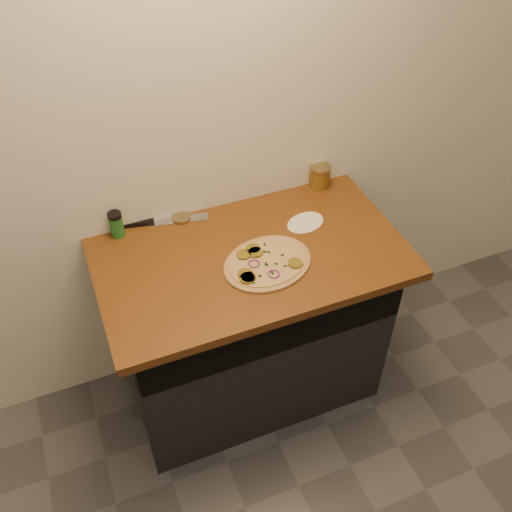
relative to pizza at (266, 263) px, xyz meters
name	(u,v)px	position (x,y,z in m)	size (l,w,h in m)	color
cabinet	(249,326)	(-0.03, 0.11, -0.48)	(1.10, 0.60, 0.86)	black
countertop	(251,257)	(-0.03, 0.08, -0.03)	(1.20, 0.70, 0.04)	brown
pizza	(266,263)	(0.00, 0.00, 0.00)	(0.42, 0.42, 0.02)	tan
chefs_knife	(157,222)	(-0.32, 0.40, 0.00)	(0.36, 0.11, 0.02)	#B7BAC1
mason_jar_lid	(181,218)	(-0.22, 0.38, 0.00)	(0.08, 0.08, 0.02)	#998458
salsa_jar	(320,176)	(0.41, 0.38, 0.04)	(0.09, 0.09, 0.10)	#A73210
spice_shaker	(116,224)	(-0.48, 0.38, 0.05)	(0.06, 0.06, 0.11)	#1F6427
flour_spill	(305,222)	(0.25, 0.17, -0.01)	(0.17, 0.17, 0.00)	silver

